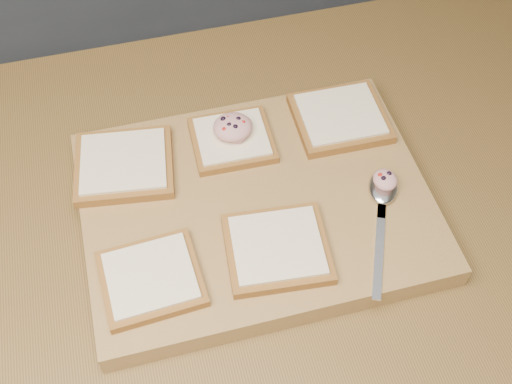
{
  "coord_description": "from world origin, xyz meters",
  "views": [
    {
      "loc": [
        -0.06,
        -0.45,
        1.61
      ],
      "look_at": [
        0.06,
        0.01,
        0.95
      ],
      "focal_mm": 45.0,
      "sensor_mm": 36.0,
      "label": 1
    }
  ],
  "objects_px": {
    "bread_far_center": "(232,139)",
    "tuna_salad_dollop": "(233,127)",
    "spoon": "(383,196)",
    "cutting_board": "(256,206)"
  },
  "relations": [
    {
      "from": "cutting_board",
      "to": "spoon",
      "type": "bearing_deg",
      "value": -14.62
    },
    {
      "from": "cutting_board",
      "to": "spoon",
      "type": "xyz_separation_m",
      "value": [
        0.16,
        -0.04,
        0.02
      ]
    },
    {
      "from": "tuna_salad_dollop",
      "to": "bread_far_center",
      "type": "bearing_deg",
      "value": -120.33
    },
    {
      "from": "spoon",
      "to": "tuna_salad_dollop",
      "type": "bearing_deg",
      "value": 138.53
    },
    {
      "from": "tuna_salad_dollop",
      "to": "cutting_board",
      "type": "bearing_deg",
      "value": -86.91
    },
    {
      "from": "bread_far_center",
      "to": "tuna_salad_dollop",
      "type": "xyz_separation_m",
      "value": [
        0.0,
        0.0,
        0.02
      ]
    },
    {
      "from": "cutting_board",
      "to": "bread_far_center",
      "type": "xyz_separation_m",
      "value": [
        -0.01,
        0.1,
        0.03
      ]
    },
    {
      "from": "bread_far_center",
      "to": "tuna_salad_dollop",
      "type": "bearing_deg",
      "value": 59.67
    },
    {
      "from": "tuna_salad_dollop",
      "to": "spoon",
      "type": "distance_m",
      "value": 0.22
    },
    {
      "from": "bread_far_center",
      "to": "spoon",
      "type": "xyz_separation_m",
      "value": [
        0.17,
        -0.14,
        -0.0
      ]
    }
  ]
}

